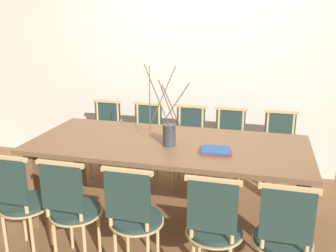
# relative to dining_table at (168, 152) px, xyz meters

# --- Properties ---
(ground_plane) EXTENTS (16.00, 16.00, 0.00)m
(ground_plane) POSITION_rel_dining_table_xyz_m (0.00, 0.00, -0.66)
(ground_plane) COLOR brown
(wall_rear) EXTENTS (12.00, 0.06, 3.20)m
(wall_rear) POSITION_rel_dining_table_xyz_m (0.00, 1.34, 0.94)
(wall_rear) COLOR beige
(wall_rear) RESTS_ON ground_plane
(dining_table) EXTENTS (2.42, 1.04, 0.75)m
(dining_table) POSITION_rel_dining_table_xyz_m (0.00, 0.00, 0.00)
(dining_table) COLOR brown
(dining_table) RESTS_ON ground_plane
(chair_near_leftend) EXTENTS (0.39, 0.39, 0.87)m
(chair_near_leftend) POSITION_rel_dining_table_xyz_m (-0.94, -0.82, -0.18)
(chair_near_leftend) COLOR #233833
(chair_near_leftend) RESTS_ON ground_plane
(chair_near_left) EXTENTS (0.39, 0.39, 0.87)m
(chair_near_left) POSITION_rel_dining_table_xyz_m (-0.51, -0.82, -0.18)
(chair_near_left) COLOR #233833
(chair_near_left) RESTS_ON ground_plane
(chair_near_center) EXTENTS (0.39, 0.39, 0.87)m
(chair_near_center) POSITION_rel_dining_table_xyz_m (-0.03, -0.82, -0.18)
(chair_near_center) COLOR #233833
(chair_near_center) RESTS_ON ground_plane
(chair_near_right) EXTENTS (0.39, 0.39, 0.87)m
(chair_near_right) POSITION_rel_dining_table_xyz_m (0.53, -0.82, -0.18)
(chair_near_right) COLOR #233833
(chair_near_right) RESTS_ON ground_plane
(chair_near_rightend) EXTENTS (0.39, 0.39, 0.87)m
(chair_near_rightend) POSITION_rel_dining_table_xyz_m (0.97, -0.82, -0.18)
(chair_near_rightend) COLOR #233833
(chair_near_rightend) RESTS_ON ground_plane
(chair_far_leftend) EXTENTS (0.39, 0.39, 0.87)m
(chair_far_leftend) POSITION_rel_dining_table_xyz_m (-0.98, 0.82, -0.18)
(chair_far_leftend) COLOR #233833
(chair_far_leftend) RESTS_ON ground_plane
(chair_far_left) EXTENTS (0.39, 0.39, 0.87)m
(chair_far_left) POSITION_rel_dining_table_xyz_m (-0.48, 0.82, -0.18)
(chair_far_left) COLOR #233833
(chair_far_left) RESTS_ON ground_plane
(chair_far_center) EXTENTS (0.39, 0.39, 0.87)m
(chair_far_center) POSITION_rel_dining_table_xyz_m (0.02, 0.82, -0.18)
(chair_far_center) COLOR #233833
(chair_far_center) RESTS_ON ground_plane
(chair_far_right) EXTENTS (0.39, 0.39, 0.87)m
(chair_far_right) POSITION_rel_dining_table_xyz_m (0.46, 0.82, -0.18)
(chair_far_right) COLOR #233833
(chair_far_right) RESTS_ON ground_plane
(chair_far_rightend) EXTENTS (0.39, 0.39, 0.87)m
(chair_far_rightend) POSITION_rel_dining_table_xyz_m (0.97, 0.82, -0.18)
(chair_far_rightend) COLOR #233833
(chair_far_rightend) RESTS_ON ground_plane
(vase_centerpiece) EXTENTS (0.36, 0.38, 0.70)m
(vase_centerpiece) POSITION_rel_dining_table_xyz_m (0.03, -0.07, 0.20)
(vase_centerpiece) COLOR #33383D
(vase_centerpiece) RESTS_ON dining_table
(book_stack) EXTENTS (0.26, 0.20, 0.03)m
(book_stack) POSITION_rel_dining_table_xyz_m (0.44, -0.15, 0.10)
(book_stack) COLOR maroon
(book_stack) RESTS_ON dining_table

